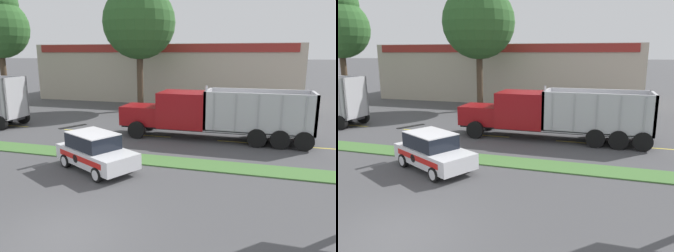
% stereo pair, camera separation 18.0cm
% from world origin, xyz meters
% --- Properties ---
extents(ground_plane, '(600.00, 600.00, 0.00)m').
position_xyz_m(ground_plane, '(0.00, 0.00, 0.00)').
color(ground_plane, '#474749').
extents(grass_verge, '(120.00, 1.55, 0.06)m').
position_xyz_m(grass_verge, '(0.00, 7.31, 0.03)').
color(grass_verge, '#477538').
rests_on(grass_verge, ground_plane).
extents(centre_line_2, '(2.40, 0.14, 0.01)m').
position_xyz_m(centre_line_2, '(-12.10, 12.09, 0.00)').
color(centre_line_2, yellow).
rests_on(centre_line_2, ground_plane).
extents(centre_line_3, '(2.40, 0.14, 0.01)m').
position_xyz_m(centre_line_3, '(-6.70, 12.09, 0.00)').
color(centre_line_3, yellow).
rests_on(centre_line_3, ground_plane).
extents(centre_line_4, '(2.40, 0.14, 0.01)m').
position_xyz_m(centre_line_4, '(-1.30, 12.09, 0.00)').
color(centre_line_4, yellow).
rests_on(centre_line_4, ground_plane).
extents(centre_line_5, '(2.40, 0.14, 0.01)m').
position_xyz_m(centre_line_5, '(4.10, 12.09, 0.00)').
color(centre_line_5, yellow).
rests_on(centre_line_5, ground_plane).
extents(centre_line_6, '(2.40, 0.14, 0.01)m').
position_xyz_m(centre_line_6, '(9.50, 12.09, 0.00)').
color(centre_line_6, yellow).
rests_on(centre_line_6, ground_plane).
extents(dump_truck_mid, '(11.76, 2.86, 3.40)m').
position_xyz_m(dump_truck_mid, '(1.62, 12.51, 1.50)').
color(dump_truck_mid, black).
rests_on(dump_truck_mid, ground_plane).
extents(rally_car, '(4.53, 3.57, 1.74)m').
position_xyz_m(rally_car, '(-1.82, 5.47, 0.87)').
color(rally_car, white).
rests_on(rally_car, ground_plane).
extents(traffic_cone, '(0.44, 0.44, 0.52)m').
position_xyz_m(traffic_cone, '(-3.83, 7.07, 0.25)').
color(traffic_cone, black).
rests_on(traffic_cone, ground_plane).
extents(store_building_backdrop, '(28.95, 12.10, 6.21)m').
position_xyz_m(store_building_backdrop, '(-5.29, 31.28, 3.11)').
color(store_building_backdrop, '#BCB29E').
rests_on(store_building_backdrop, ground_plane).
extents(tree_behind_left, '(6.55, 6.55, 12.89)m').
position_xyz_m(tree_behind_left, '(-5.64, 21.31, 8.61)').
color(tree_behind_left, '#473828').
rests_on(tree_behind_left, ground_plane).
extents(tree_behind_centre, '(5.53, 5.53, 11.67)m').
position_xyz_m(tree_behind_centre, '(-18.80, 18.87, 8.05)').
color(tree_behind_centre, '#473828').
rests_on(tree_behind_centre, ground_plane).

